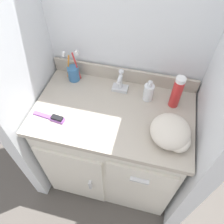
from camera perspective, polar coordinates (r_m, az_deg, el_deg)
The scene contains 11 objects.
ground_plane at distance 1.83m, azimuth 0.20°, elevation -15.37°, with size 6.00×6.00×0.00m, color #4C4742.
wall_back at distance 1.19m, azimuth 4.24°, elevation 21.73°, with size 1.03×0.08×2.20m, color silver.
wall_left at distance 1.13m, azimuth -24.81°, elevation 15.44°, with size 0.08×0.59×2.20m, color silver.
vanity at distance 1.46m, azimuth 0.15°, elevation -9.02°, with size 0.85×0.53×0.78m.
backsplash at distance 1.30m, azimuth 3.00°, elevation 9.72°, with size 0.85×0.02×0.09m.
sink_faucet at distance 1.23m, azimuth 2.18°, elevation 7.47°, with size 0.09×0.09×0.14m.
toothbrush_cup at distance 1.32m, azimuth -10.04°, elevation 10.11°, with size 0.09×0.07×0.20m.
soap_dispenser at distance 1.20m, azimuth 9.53°, elevation 5.18°, with size 0.06×0.06×0.13m.
shaving_cream_can at distance 1.17m, azimuth 16.57°, elevation 4.96°, with size 0.05×0.05×0.19m.
hairbrush at distance 1.16m, azimuth -15.20°, elevation -1.46°, with size 0.18×0.05×0.03m.
hand_towel at distance 1.06m, azimuth 15.42°, elevation -5.26°, with size 0.19×0.20×0.10m.
Camera 1 is at (0.18, -0.72, 1.68)m, focal length 35.00 mm.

